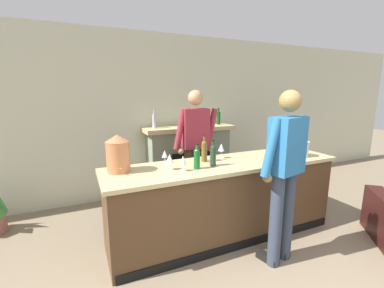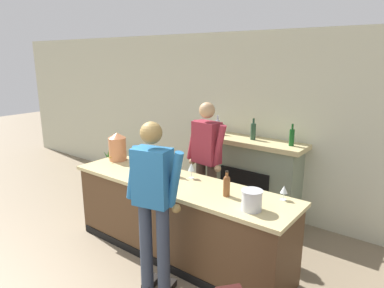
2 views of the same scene
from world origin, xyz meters
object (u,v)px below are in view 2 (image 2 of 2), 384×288
person_bartender (206,162)px  ice_bucket_steel (252,200)px  wine_glass_front_right (151,158)px  fireplace_stone (251,177)px  wine_glass_mid_counter (284,190)px  wine_bottle_chardonnay_pale (145,167)px  wine_glass_near_bucket (135,161)px  potted_plant_corner (114,167)px  person_customer (153,203)px  copper_dispenser (117,146)px  wine_glass_by_dispenser (191,167)px  wine_glass_front_left (135,165)px  wine_bottle_rose_blush (227,185)px  wine_bottle_riesling_slim (171,164)px  wine_bottle_burgundy_dark (160,169)px

person_bartender → ice_bucket_steel: (1.13, -0.84, 0.05)m
wine_glass_front_right → fireplace_stone: bearing=55.8°
wine_glass_mid_counter → wine_bottle_chardonnay_pale: bearing=-167.6°
wine_glass_mid_counter → wine_glass_near_bucket: 1.93m
potted_plant_corner → person_customer: (2.97, -1.93, 0.74)m
fireplace_stone → copper_dispenser: 2.03m
ice_bucket_steel → wine_glass_by_dispenser: 1.06m
wine_glass_front_right → wine_glass_front_left: (0.08, -0.37, 0.01)m
wine_bottle_rose_blush → wine_glass_mid_counter: (0.52, 0.27, -0.02)m
wine_glass_front_left → wine_glass_near_bucket: (-0.11, 0.11, 0.01)m
wine_bottle_riesling_slim → wine_glass_front_right: 0.48m
wine_bottle_riesling_slim → copper_dispenser: bearing=179.4°
potted_plant_corner → ice_bucket_steel: ice_bucket_steel is taller
potted_plant_corner → ice_bucket_steel: size_ratio=3.11×
potted_plant_corner → person_customer: person_customer is taller
wine_glass_front_right → wine_glass_by_dispenser: size_ratio=0.85×
wine_glass_front_right → wine_bottle_chardonnay_pale: bearing=-54.7°
copper_dispenser → wine_bottle_riesling_slim: (1.01, -0.01, -0.06)m
wine_bottle_riesling_slim → wine_bottle_burgundy_dark: wine_bottle_riesling_slim is taller
potted_plant_corner → wine_glass_by_dispenser: size_ratio=3.43×
copper_dispenser → wine_bottle_chardonnay_pale: bearing=-17.2°
wine_bottle_rose_blush → wine_bottle_riesling_slim: bearing=170.6°
copper_dispenser → wine_glass_near_bucket: size_ratio=2.31×
wine_bottle_chardonnay_pale → wine_bottle_burgundy_dark: bearing=7.3°
wine_bottle_burgundy_dark → wine_glass_front_left: bearing=-173.8°
wine_bottle_burgundy_dark → person_bartender: bearing=79.9°
wine_bottle_chardonnay_pale → wine_glass_near_bucket: size_ratio=1.62×
potted_plant_corner → wine_glass_near_bucket: (1.99, -1.25, 0.81)m
potted_plant_corner → person_bartender: (2.62, -0.56, 0.74)m
wine_bottle_rose_blush → wine_glass_front_left: wine_bottle_rose_blush is taller
wine_bottle_riesling_slim → wine_glass_front_right: (-0.46, 0.12, -0.04)m
wine_glass_mid_counter → wine_glass_near_bucket: wine_glass_near_bucket is taller
potted_plant_corner → wine_glass_front_right: size_ratio=4.06×
person_customer → fireplace_stone: bearing=92.5°
wine_bottle_burgundy_dark → wine_glass_mid_counter: wine_bottle_burgundy_dark is taller
wine_bottle_chardonnay_pale → wine_bottle_rose_blush: bearing=4.5°
ice_bucket_steel → wine_glass_near_bucket: ice_bucket_steel is taller
wine_bottle_rose_blush → ice_bucket_steel: bearing=-20.9°
potted_plant_corner → wine_glass_near_bucket: bearing=-32.2°
wine_bottle_chardonnay_pale → wine_glass_front_left: bearing=-175.3°
ice_bucket_steel → wine_glass_front_right: 1.78m
person_bartender → wine_bottle_burgundy_dark: person_bartender is taller
copper_dispenser → wine_glass_by_dispenser: copper_dispenser is taller
wine_bottle_burgundy_dark → copper_dispenser: bearing=167.8°
person_bartender → wine_glass_by_dispenser: 0.52m
fireplace_stone → potted_plant_corner: size_ratio=2.46×
ice_bucket_steel → wine_glass_mid_counter: (0.15, 0.41, 0.01)m
copper_dispenser → ice_bucket_steel: 2.30m
ice_bucket_steel → wine_bottle_chardonnay_pale: size_ratio=0.74×
wine_glass_front_right → person_bartender: bearing=35.6°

